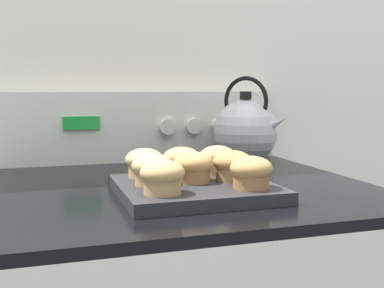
{
  "coord_description": "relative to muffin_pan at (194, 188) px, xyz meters",
  "views": [
    {
      "loc": [
        -0.26,
        -0.55,
        1.12
      ],
      "look_at": [
        0.01,
        0.29,
        1.02
      ],
      "focal_mm": 45.0,
      "sensor_mm": 36.0,
      "label": 1
    }
  ],
  "objects": [
    {
      "name": "muffin_r1_c0",
      "position": [
        -0.08,
        -0.0,
        0.04
      ],
      "size": [
        0.07,
        0.07,
        0.05
      ],
      "color": "tan",
      "rests_on": "muffin_pan"
    },
    {
      "name": "muffin_r0_c0",
      "position": [
        -0.08,
        -0.07,
        0.04
      ],
      "size": [
        0.07,
        0.07,
        0.05
      ],
      "color": "tan",
      "rests_on": "muffin_pan"
    },
    {
      "name": "muffin_r2_c2",
      "position": [
        0.07,
        0.08,
        0.04
      ],
      "size": [
        0.07,
        0.07,
        0.05
      ],
      "color": "tan",
      "rests_on": "muffin_pan"
    },
    {
      "name": "muffin_r1_c1",
      "position": [
        0.0,
        0.0,
        0.04
      ],
      "size": [
        0.07,
        0.07,
        0.05
      ],
      "color": "olive",
      "rests_on": "muffin_pan"
    },
    {
      "name": "wall_back",
      "position": [
        0.0,
        0.48,
        0.25
      ],
      "size": [
        8.0,
        0.05,
        2.4
      ],
      "color": "silver",
      "rests_on": "ground_plane"
    },
    {
      "name": "muffin_r1_c2",
      "position": [
        0.07,
        -0.0,
        0.04
      ],
      "size": [
        0.07,
        0.07,
        0.05
      ],
      "color": "#A37A4C",
      "rests_on": "muffin_pan"
    },
    {
      "name": "muffin_r0_c2",
      "position": [
        0.08,
        -0.08,
        0.04
      ],
      "size": [
        0.07,
        0.07,
        0.05
      ],
      "color": "olive",
      "rests_on": "muffin_pan"
    },
    {
      "name": "control_panel",
      "position": [
        0.0,
        0.43,
        0.08
      ],
      "size": [
        0.72,
        0.07,
        0.18
      ],
      "color": "silver",
      "rests_on": "stove_range"
    },
    {
      "name": "muffin_pan",
      "position": [
        0.0,
        0.0,
        0.0
      ],
      "size": [
        0.27,
        0.27,
        0.02
      ],
      "color": "#28282D",
      "rests_on": "stove_range"
    },
    {
      "name": "muffin_r2_c1",
      "position": [
        -0.0,
        0.08,
        0.04
      ],
      "size": [
        0.07,
        0.07,
        0.05
      ],
      "color": "#A37A4C",
      "rests_on": "muffin_pan"
    },
    {
      "name": "tea_kettle",
      "position": [
        0.23,
        0.29,
        0.07
      ],
      "size": [
        0.16,
        0.18,
        0.22
      ],
      "color": "silver",
      "rests_on": "stove_range"
    },
    {
      "name": "muffin_r2_c0",
      "position": [
        -0.07,
        0.08,
        0.04
      ],
      "size": [
        0.07,
        0.07,
        0.05
      ],
      "color": "tan",
      "rests_on": "muffin_pan"
    }
  ]
}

